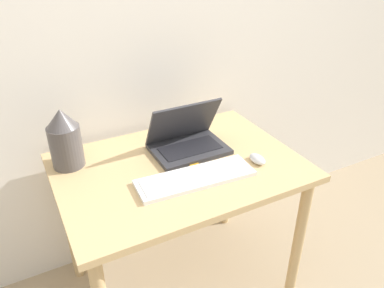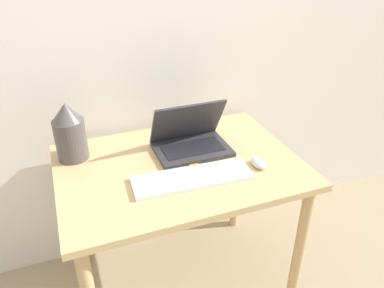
{
  "view_description": "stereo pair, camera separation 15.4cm",
  "coord_description": "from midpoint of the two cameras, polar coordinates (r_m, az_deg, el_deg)",
  "views": [
    {
      "loc": [
        -0.57,
        -0.86,
        1.6
      ],
      "look_at": [
        0.05,
        0.34,
        0.84
      ],
      "focal_mm": 35.0,
      "sensor_mm": 36.0,
      "label": 1
    },
    {
      "loc": [
        -0.43,
        -0.92,
        1.6
      ],
      "look_at": [
        0.05,
        0.34,
        0.84
      ],
      "focal_mm": 35.0,
      "sensor_mm": 36.0,
      "label": 2
    }
  ],
  "objects": [
    {
      "name": "vase",
      "position": [
        1.64,
        -21.42,
        0.66
      ],
      "size": [
        0.13,
        0.13,
        0.26
      ],
      "color": "#514C4C",
      "rests_on": "desk"
    },
    {
      "name": "laptop",
      "position": [
        1.68,
        -3.41,
        0.63
      ],
      "size": [
        0.33,
        0.24,
        0.23
      ],
      "color": "#333338",
      "rests_on": "desk"
    },
    {
      "name": "desk",
      "position": [
        1.66,
        -4.61,
        -6.2
      ],
      "size": [
        1.02,
        0.73,
        0.74
      ],
      "color": "tan",
      "rests_on": "ground_plane"
    },
    {
      "name": "wall_back",
      "position": [
        1.79,
        -11.22,
        17.77
      ],
      "size": [
        6.0,
        0.05,
        2.5
      ],
      "color": "white",
      "rests_on": "ground_plane"
    },
    {
      "name": "mouse",
      "position": [
        1.61,
        7.25,
        -2.36
      ],
      "size": [
        0.05,
        0.09,
        0.03
      ],
      "color": "silver",
      "rests_on": "desk"
    },
    {
      "name": "keyboard",
      "position": [
        1.5,
        -2.43,
        -5.24
      ],
      "size": [
        0.49,
        0.18,
        0.02
      ],
      "color": "white",
      "rests_on": "desk"
    },
    {
      "name": "mp3_player",
      "position": [
        1.58,
        -2.38,
        -3.43
      ],
      "size": [
        0.04,
        0.05,
        0.01
      ],
      "color": "orange",
      "rests_on": "desk"
    }
  ]
}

